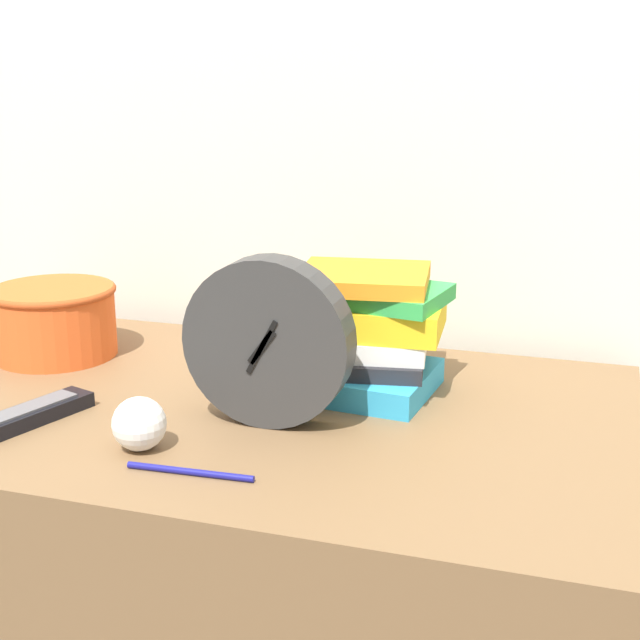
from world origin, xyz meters
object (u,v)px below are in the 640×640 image
Objects in this scene: book_stack at (363,332)px; basket at (54,318)px; crumpled_paper_ball at (139,424)px; tv_remote at (29,415)px; pen at (190,472)px; desk_clock at (268,342)px.

basket is (-0.51, -0.00, -0.02)m from book_stack.
book_stack is at bearing 0.05° from basket.
basket is at bearing 136.75° from crumpled_paper_ball.
basket is at bearing 116.41° from tv_remote.
book_stack is 0.37m from pen.
desk_clock reaches higher than tv_remote.
basket is 3.02× the size of crumpled_paper_ball.
pen is (-0.03, -0.17, -0.11)m from desk_clock.
book_stack reaches higher than tv_remote.
desk_clock is 1.10× the size of basket.
pen is at bearing -16.26° from tv_remote.
basket is 0.43m from crumpled_paper_ball.
book_stack reaches higher than pen.
tv_remote is at bearing -162.56° from desk_clock.
desk_clock reaches higher than pen.
tv_remote is 1.21× the size of pen.
desk_clock reaches higher than book_stack.
pen is (0.40, -0.34, -0.06)m from basket.
pen is (0.27, -0.08, -0.01)m from tv_remote.
desk_clock is 1.44× the size of pen.
pen is at bearing -28.03° from crumpled_paper_ball.
basket is 0.53m from pen.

